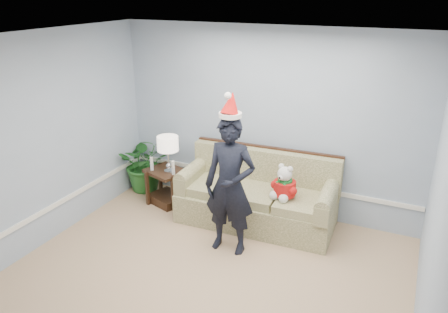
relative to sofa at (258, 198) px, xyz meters
name	(u,v)px	position (x,y,z in m)	size (l,w,h in m)	color
room_shell	(176,191)	(-0.08, -2.05, 0.99)	(4.54, 5.04, 2.74)	tan
wainscot_trim	(149,200)	(-1.25, -0.87, 0.09)	(4.49, 4.99, 0.06)	white
sofa	(258,198)	(0.00, 0.00, 0.00)	(2.21, 1.02, 1.02)	#4C5628
side_table	(167,190)	(-1.48, -0.07, -0.15)	(0.69, 0.63, 0.55)	#351C13
table_lamp	(168,145)	(-1.39, -0.11, 0.62)	(0.32, 0.32, 0.57)	silver
candle_pair	(162,166)	(-1.48, -0.15, 0.29)	(0.43, 0.05, 0.21)	silver
houseplant	(146,162)	(-2.04, 0.21, 0.12)	(0.86, 0.75, 0.96)	#216123
man	(230,186)	(-0.06, -0.83, 0.52)	(0.65, 0.42, 1.77)	black
santa_hat	(231,105)	(-0.06, -0.81, 1.53)	(0.29, 0.33, 0.32)	silver
teddy_bear	(284,186)	(0.44, -0.18, 0.35)	(0.37, 0.37, 0.48)	silver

